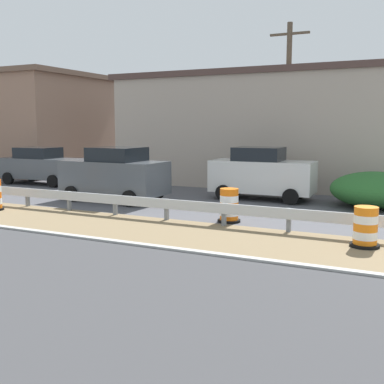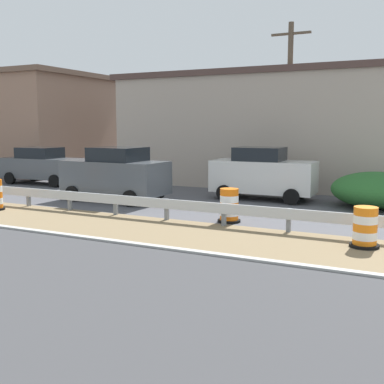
% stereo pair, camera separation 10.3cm
% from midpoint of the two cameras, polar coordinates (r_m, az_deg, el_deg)
% --- Properties ---
extents(traffic_barrel_nearest, '(0.75, 0.75, 1.04)m').
position_cam_midpoint_polar(traffic_barrel_nearest, '(12.86, 19.96, -4.20)').
color(traffic_barrel_nearest, orange).
rests_on(traffic_barrel_nearest, ground).
extents(traffic_barrel_close, '(0.74, 0.74, 1.09)m').
position_cam_midpoint_polar(traffic_barrel_close, '(15.21, 4.30, -1.81)').
color(traffic_barrel_close, orange).
rests_on(traffic_barrel_close, ground).
extents(car_trailing_near_lane, '(2.06, 4.30, 2.19)m').
position_cam_midpoint_polar(car_trailing_near_lane, '(19.97, 8.27, 2.22)').
color(car_trailing_near_lane, silver).
rests_on(car_trailing_near_lane, ground).
extents(car_lead_far_lane, '(2.23, 4.38, 2.21)m').
position_cam_midpoint_polar(car_lead_far_lane, '(19.69, -9.47, 2.14)').
color(car_lead_far_lane, '#4C5156').
rests_on(car_lead_far_lane, ground).
extents(car_distant_a, '(2.00, 4.61, 1.94)m').
position_cam_midpoint_polar(car_distant_a, '(26.30, -17.87, 3.03)').
color(car_distant_a, '#4C5156').
rests_on(car_distant_a, ground).
extents(roadside_shop_near, '(6.28, 14.98, 5.78)m').
position_cam_midpoint_polar(roadside_shop_near, '(25.55, 8.13, 7.54)').
color(roadside_shop_near, '#AD9E8E').
rests_on(roadside_shop_near, ground).
extents(roadside_shop_far, '(9.23, 14.42, 6.38)m').
position_cam_midpoint_polar(roadside_shop_far, '(35.87, -21.39, 7.66)').
color(roadside_shop_far, '#93705B').
rests_on(roadside_shop_far, ground).
extents(utility_pole_near, '(0.24, 1.80, 7.67)m').
position_cam_midpoint_polar(utility_pole_near, '(22.43, 11.34, 10.18)').
color(utility_pole_near, brown).
rests_on(utility_pole_near, ground).
extents(bush_roadside, '(3.36, 3.36, 1.35)m').
position_cam_midpoint_polar(bush_roadside, '(19.18, 21.14, 0.27)').
color(bush_roadside, '#286028').
rests_on(bush_roadside, ground).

